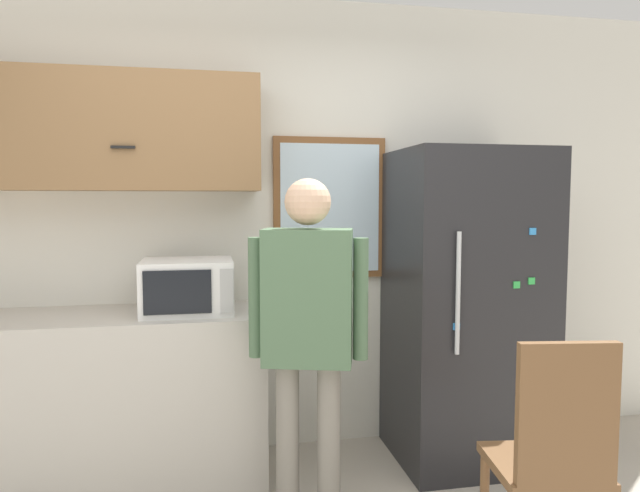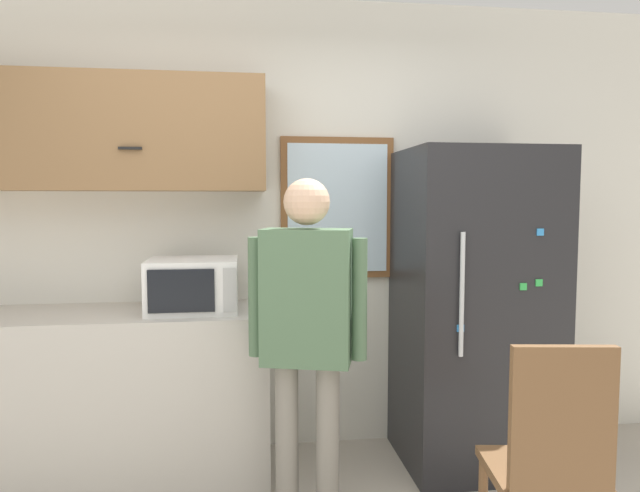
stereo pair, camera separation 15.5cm
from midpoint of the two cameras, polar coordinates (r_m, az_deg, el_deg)
name	(u,v)px [view 2 (the right image)]	position (r m, az deg, el deg)	size (l,w,h in m)	color
back_wall	(269,227)	(3.46, -3.89, 1.90)	(6.00, 0.06, 2.70)	silver
counter	(64,398)	(3.41, -23.01, -13.81)	(2.17, 0.60, 0.92)	#BCB7AD
upper_cabinets	(63,133)	(3.40, -23.13, 10.39)	(2.17, 0.34, 0.62)	olive
microwave	(193,285)	(3.14, -11.18, -3.84)	(0.47, 0.42, 0.28)	white
person	(307,317)	(2.65, 0.37, -7.08)	(0.54, 0.32, 1.61)	gray
refrigerator	(474,308)	(3.41, 16.39, -5.96)	(0.81, 0.74, 1.80)	#232326
chair	(550,458)	(2.48, 23.79, -18.87)	(0.46, 0.46, 1.00)	brown
window	(337,208)	(3.47, 3.02, 3.81)	(0.69, 0.05, 0.85)	brown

